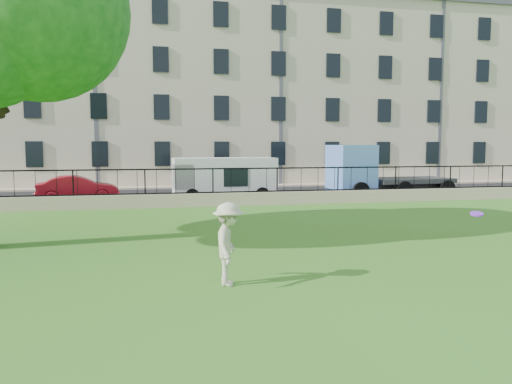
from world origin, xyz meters
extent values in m
plane|color=#366417|center=(0.00, 0.00, 0.00)|extent=(120.00, 120.00, 0.00)
cube|color=tan|center=(0.00, 12.00, 0.30)|extent=(50.00, 0.40, 0.60)
cube|color=black|center=(0.00, 12.00, 0.63)|extent=(50.00, 0.05, 0.06)
cube|color=black|center=(0.00, 12.00, 1.70)|extent=(50.00, 0.05, 0.06)
cube|color=black|center=(0.00, 16.70, 0.01)|extent=(60.00, 9.00, 0.01)
cube|color=tan|center=(0.00, 21.90, 0.06)|extent=(60.00, 1.40, 0.12)
cube|color=beige|center=(0.00, 27.60, 6.50)|extent=(56.00, 10.00, 13.00)
cube|color=#4C4C54|center=(0.00, 27.60, 13.40)|extent=(56.40, 10.40, 0.80)
sphere|color=#155015|center=(-5.48, 3.36, 6.13)|extent=(4.56, 4.56, 4.56)
imported|color=#BEBB9A|center=(-1.32, -0.79, 0.83)|extent=(0.86, 1.19, 1.66)
cylinder|color=purple|center=(4.00, -1.06, 1.31)|extent=(0.32, 0.31, 0.12)
imported|color=maroon|center=(-6.24, 15.23, 0.63)|extent=(3.99, 1.82, 1.27)
cube|color=silver|center=(0.88, 14.40, 1.06)|extent=(5.11, 2.10, 2.13)
cube|color=#5D8ADB|center=(9.91, 14.40, 1.38)|extent=(6.73, 2.76, 2.77)
camera|label=1|loc=(-2.84, -10.38, 2.77)|focal=35.00mm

